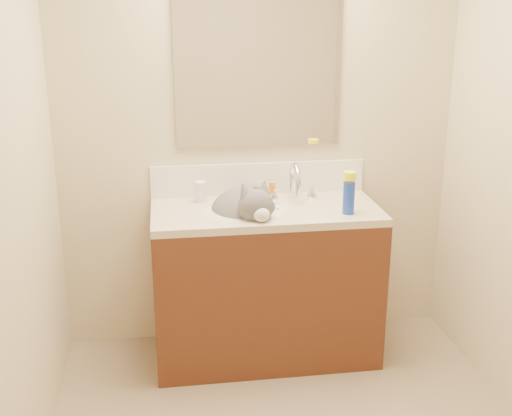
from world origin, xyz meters
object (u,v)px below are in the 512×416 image
object	(u,v)px
basin	(244,224)
cat	(246,212)
vanity_cabinet	(265,286)
silver_jar	(257,191)
spray_can	(349,198)
faucet	(294,184)
pill_bottle	(201,192)
amber_bottle	(272,190)

from	to	relation	value
basin	cat	xyz separation A→B (m)	(0.01, 0.02, 0.06)
vanity_cabinet	cat	bearing A→B (deg)	-175.18
silver_jar	spray_can	xyz separation A→B (m)	(0.42, -0.36, 0.05)
cat	faucet	bearing A→B (deg)	13.18
pill_bottle	vanity_cabinet	bearing A→B (deg)	-26.23
basin	silver_jar	size ratio (longest dim) A/B	7.11
silver_jar	pill_bottle	bearing A→B (deg)	-169.82
silver_jar	amber_bottle	distance (m)	0.09
pill_bottle	cat	bearing A→B (deg)	-37.50
basin	pill_bottle	bearing A→B (deg)	137.49
cat	silver_jar	bearing A→B (deg)	54.67
vanity_cabinet	silver_jar	xyz separation A→B (m)	(-0.02, 0.22, 0.48)
silver_jar	spray_can	world-z (taller)	spray_can
cat	spray_can	size ratio (longest dim) A/B	3.14
cat	spray_can	distance (m)	0.54
faucet	cat	xyz separation A→B (m)	(-0.29, -0.15, -0.10)
pill_bottle	silver_jar	size ratio (longest dim) A/B	1.79
faucet	amber_bottle	xyz separation A→B (m)	(-0.11, 0.05, -0.04)
spray_can	cat	bearing A→B (deg)	165.03
cat	amber_bottle	world-z (taller)	cat
spray_can	pill_bottle	bearing A→B (deg)	157.23
cat	pill_bottle	size ratio (longest dim) A/B	4.57
spray_can	silver_jar	bearing A→B (deg)	139.11
pill_bottle	spray_can	xyz separation A→B (m)	(0.73, -0.31, 0.03)
vanity_cabinet	amber_bottle	distance (m)	0.53
vanity_cabinet	spray_can	size ratio (longest dim) A/B	7.28
faucet	amber_bottle	world-z (taller)	faucet
vanity_cabinet	silver_jar	world-z (taller)	silver_jar
silver_jar	amber_bottle	xyz separation A→B (m)	(0.08, -0.04, 0.01)
basin	spray_can	bearing A→B (deg)	-12.43
pill_bottle	amber_bottle	world-z (taller)	pill_bottle
faucet	basin	bearing A→B (deg)	-150.88
vanity_cabinet	silver_jar	size ratio (longest dim) A/B	18.95
basin	amber_bottle	xyz separation A→B (m)	(0.19, 0.21, 0.11)
vanity_cabinet	faucet	xyz separation A→B (m)	(0.18, 0.14, 0.54)
basin	faucet	bearing A→B (deg)	29.12
vanity_cabinet	amber_bottle	bearing A→B (deg)	70.39
pill_bottle	silver_jar	xyz separation A→B (m)	(0.31, 0.06, -0.02)
spray_can	amber_bottle	bearing A→B (deg)	135.86
amber_bottle	pill_bottle	bearing A→B (deg)	-177.02
basin	silver_jar	world-z (taller)	silver_jar
faucet	silver_jar	size ratio (longest dim) A/B	4.42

